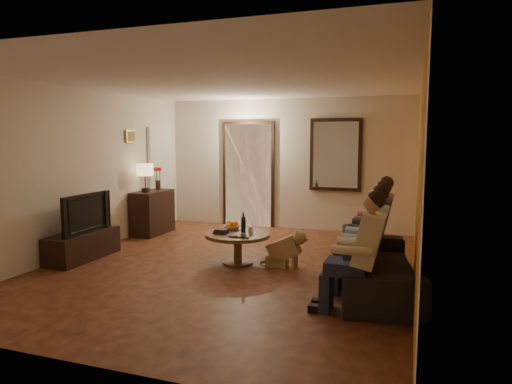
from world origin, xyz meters
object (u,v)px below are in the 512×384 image
(dresser, at_px, (153,212))
(laptop, at_px, (237,237))
(tv, at_px, (81,213))
(wine_bottle, at_px, (243,222))
(coffee_table, at_px, (238,248))
(bowl, at_px, (232,227))
(tv_stand, at_px, (83,246))
(sofa, at_px, (378,263))
(person_b, at_px, (368,245))
(person_c, at_px, (372,235))
(table_lamp, at_px, (145,178))
(person_a, at_px, (362,258))
(person_d, at_px, (376,226))
(dog, at_px, (284,248))

(dresser, distance_m, laptop, 2.95)
(tv, xyz_separation_m, wine_bottle, (2.36, 0.63, -0.10))
(coffee_table, bearing_deg, bowl, 129.29)
(tv_stand, xyz_separation_m, sofa, (4.32, 0.05, 0.11))
(laptop, bearing_deg, sofa, -5.50)
(person_b, distance_m, person_c, 0.60)
(table_lamp, xyz_separation_m, person_a, (4.22, -2.59, -0.49))
(sofa, bearing_deg, coffee_table, 67.72)
(dresser, height_order, coffee_table, dresser)
(wine_bottle, bearing_deg, person_a, -38.60)
(person_c, bearing_deg, table_lamp, 161.79)
(sofa, bearing_deg, person_a, 164.98)
(table_lamp, relative_size, coffee_table, 0.57)
(person_b, relative_size, wine_bottle, 3.87)
(person_d, bearing_deg, coffee_table, -167.81)
(coffee_table, xyz_separation_m, wine_bottle, (0.05, 0.10, 0.38))
(dog, height_order, bowl, dog)
(dresser, xyz_separation_m, laptop, (2.41, -1.70, 0.05))
(coffee_table, height_order, bowl, bowl)
(dresser, relative_size, person_d, 0.77)
(tv_stand, bearing_deg, laptop, 5.98)
(person_b, distance_m, dog, 1.52)
(coffee_table, height_order, wine_bottle, wine_bottle)
(tv_stand, distance_m, person_a, 4.32)
(dresser, xyz_separation_m, coffee_table, (2.31, -1.42, -0.19))
(tv_stand, relative_size, person_a, 1.03)
(tv, xyz_separation_m, bowl, (2.13, 0.75, -0.22))
(dog, distance_m, bowl, 0.90)
(person_c, xyz_separation_m, dog, (-1.23, 0.24, -0.32))
(dog, height_order, wine_bottle, wine_bottle)
(person_a, height_order, person_c, same)
(bowl, xyz_separation_m, laptop, (0.28, -0.50, -0.02))
(table_lamp, bearing_deg, person_d, -10.58)
(dog, relative_size, laptop, 1.70)
(dresser, bearing_deg, person_c, -20.87)
(dog, distance_m, wine_bottle, 0.71)
(person_d, relative_size, dog, 2.14)
(sofa, distance_m, bowl, 2.31)
(dresser, bearing_deg, person_a, -33.65)
(tv, bearing_deg, tv_stand, 0.00)
(tv, bearing_deg, table_lamp, 0.00)
(tv_stand, distance_m, dog, 3.05)
(tv_stand, height_order, wine_bottle, wine_bottle)
(dresser, bearing_deg, laptop, -35.26)
(table_lamp, xyz_separation_m, sofa, (4.32, -1.69, -0.77))
(dresser, bearing_deg, person_b, -27.63)
(tv_stand, distance_m, sofa, 4.32)
(person_c, xyz_separation_m, coffee_table, (-1.91, 0.19, -0.38))
(wine_bottle, bearing_deg, table_lamp, 154.95)
(person_d, bearing_deg, dresser, 166.56)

